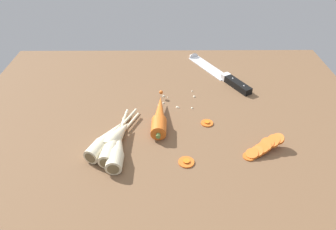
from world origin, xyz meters
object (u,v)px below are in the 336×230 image
Objects in this scene: parsnip_front at (107,139)px; carrot_slice_stack at (264,147)px; carrot_slice_stray_near at (186,162)px; chefs_knife at (215,71)px; parsnip_mid_right at (118,135)px; parsnip_back at (114,142)px; parsnip_mid_left at (117,149)px; carrot_slice_stray_mid at (207,123)px; whole_carrot at (160,116)px.

parsnip_front reaches higher than carrot_slice_stack.
chefs_knife is at bearing 74.13° from carrot_slice_stray_near.
parsnip_back is at bearing -104.48° from parsnip_mid_right.
parsnip_mid_left is 6.14× the size of carrot_slice_stray_mid.
whole_carrot is at bearing 154.55° from carrot_slice_stack.
parsnip_mid_left is 1.28× the size of parsnip_mid_right.
chefs_knife reaches higher than carrot_slice_stray_near.
whole_carrot reaches higher than carrot_slice_stack.
parsnip_mid_left is 5.54cm from parsnip_mid_right.
parsnip_back is (-0.76, -2.93, -0.00)cm from parsnip_mid_right.
parsnip_front reaches higher than carrot_slice_stray_near.
whole_carrot is 6.49× the size of carrot_slice_stray_mid.
whole_carrot is 16.70cm from parsnip_front.
parsnip_front is 0.96× the size of parsnip_back.
chefs_knife is 8.08× the size of carrot_slice_stray_near.
parsnip_back is (-31.35, -40.40, 1.33)cm from chefs_knife.
parsnip_mid_right reaches higher than carrot_slice_stack.
parsnip_back is (-11.56, -11.25, -0.12)cm from whole_carrot.
parsnip_front is 40.18cm from carrot_slice_stack.
parsnip_back is 6.71× the size of carrot_slice_stray_mid.
carrot_slice_stack is (6.85, -41.82, 0.81)cm from chefs_knife.
whole_carrot is 18.05cm from carrot_slice_stray_near.
parsnip_mid_right is 4.81× the size of carrot_slice_stray_mid.
carrot_slice_stray_near is at bearing -9.29° from parsnip_mid_left.
parsnip_mid_left and parsnip_back have the same top height.
carrot_slice_stack is (37.01, 1.17, -0.52)cm from parsnip_mid_left.
whole_carrot is 13.67cm from carrot_slice_stray_mid.
parsnip_back is at bearing 177.86° from carrot_slice_stack.
carrot_slice_stray_near is at bearing -168.69° from carrot_slice_stack.
chefs_knife is 1.42× the size of parsnip_front.
parsnip_front is 2.32cm from parsnip_back.
parsnip_back is at bearing -157.82° from carrot_slice_stray_mid.
parsnip_mid_left is 1.90× the size of carrot_slice_stack.
parsnip_mid_right reaches higher than carrot_slice_stray_mid.
parsnip_front is 3.08cm from parsnip_mid_right.
parsnip_mid_right is 25.45cm from carrot_slice_stray_mid.
carrot_slice_stray_near is (17.14, -2.80, -1.62)cm from parsnip_mid_left.
parsnip_front is 28.44cm from carrot_slice_stray_mid.
carrot_slice_stack is 3.22× the size of carrot_slice_stray_mid.
parsnip_back is at bearing 114.56° from parsnip_mid_left.
carrot_slice_stack is at bearing -80.70° from chefs_knife.
parsnip_mid_right is (-10.81, -8.32, -0.12)cm from whole_carrot.
carrot_slice_stray_near is (-13.02, -45.80, -0.29)cm from chefs_knife.
carrot_slice_stray_mid is at bearing -101.74° from chefs_knife.
parsnip_front is 5.00cm from parsnip_mid_left.
parsnip_mid_right is 3.02cm from parsnip_back.
carrot_slice_stack is 17.58cm from carrot_slice_stray_mid.
carrot_slice_stack is at bearing -2.14° from parsnip_back.
carrot_slice_stray_near is at bearing -16.41° from parsnip_back.
parsnip_front is 2.00× the size of carrot_slice_stack.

